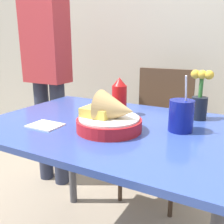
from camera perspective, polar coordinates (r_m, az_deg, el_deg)
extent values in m
cube|color=#B7B2A3|center=(2.18, 16.39, 20.67)|extent=(7.00, 0.06, 2.60)
cube|color=#334C9E|center=(1.08, -0.18, -3.29)|extent=(1.08, 0.77, 0.02)
cylinder|color=#4C4C51|center=(1.72, -9.22, -9.53)|extent=(0.05, 0.05, 0.72)
cylinder|color=#473323|center=(1.77, 1.90, -13.80)|extent=(0.03, 0.03, 0.42)
cylinder|color=#473323|center=(1.67, 13.49, -16.32)|extent=(0.03, 0.03, 0.42)
cylinder|color=#473323|center=(2.07, 6.44, -9.46)|extent=(0.03, 0.03, 0.42)
cylinder|color=#473323|center=(1.98, 16.32, -11.23)|extent=(0.03, 0.03, 0.42)
cube|color=#473323|center=(1.77, 9.85, -6.17)|extent=(0.40, 0.40, 0.02)
cube|color=#473323|center=(1.87, 12.03, 2.59)|extent=(0.40, 0.03, 0.46)
cylinder|color=red|center=(0.99, -0.67, -2.90)|extent=(0.26, 0.26, 0.05)
cylinder|color=white|center=(0.98, -0.67, -1.37)|extent=(0.24, 0.24, 0.01)
cone|color=tan|center=(0.95, 1.02, 0.59)|extent=(0.14, 0.14, 0.14)
cube|color=#E5C14C|center=(0.99, -3.34, -0.19)|extent=(0.12, 0.09, 0.04)
cylinder|color=red|center=(1.20, 1.68, 2.71)|extent=(0.07, 0.07, 0.14)
cone|color=red|center=(1.18, 1.71, 6.99)|extent=(0.06, 0.06, 0.04)
cylinder|color=navy|center=(1.01, 15.51, -0.83)|extent=(0.10, 0.10, 0.12)
cylinder|color=black|center=(1.01, 15.47, -1.37)|extent=(0.09, 0.09, 0.10)
cylinder|color=white|center=(0.99, 16.54, 2.16)|extent=(0.01, 0.07, 0.21)
cylinder|color=black|center=(1.19, 19.27, 0.83)|extent=(0.07, 0.07, 0.10)
cylinder|color=#33722D|center=(1.17, 19.68, 5.42)|extent=(0.02, 0.02, 0.09)
sphere|color=gold|center=(1.17, 19.92, 8.04)|extent=(0.04, 0.04, 0.04)
sphere|color=gold|center=(1.17, 18.54, 8.19)|extent=(0.04, 0.04, 0.04)
sphere|color=gold|center=(1.16, 21.31, 7.89)|extent=(0.04, 0.04, 0.04)
cube|color=white|center=(1.08, -15.01, -2.98)|extent=(0.13, 0.11, 0.01)
cylinder|color=#2D3347|center=(2.06, -15.31, -4.32)|extent=(0.11, 0.11, 0.80)
cylinder|color=#2D3347|center=(1.96, -11.89, -5.14)|extent=(0.11, 0.11, 0.80)
cube|color=#B23338|center=(1.89, -15.10, 16.74)|extent=(0.32, 0.18, 0.67)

